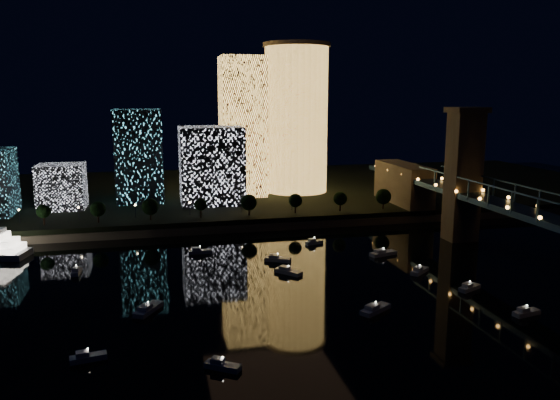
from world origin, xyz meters
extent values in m
plane|color=black|center=(0.00, 0.00, 0.00)|extent=(520.00, 520.00, 0.00)
cube|color=black|center=(0.00, 160.00, 2.50)|extent=(420.00, 160.00, 5.00)
cube|color=#6B5E4C|center=(0.00, 82.00, 1.50)|extent=(420.00, 6.00, 3.00)
cylinder|color=#E8A94A|center=(24.22, 142.00, 41.58)|extent=(32.00, 32.00, 73.15)
cylinder|color=#6B5E4C|center=(24.22, 142.00, 79.15)|extent=(34.00, 34.00, 2.00)
cube|color=#E8A94A|center=(-4.43, 137.23, 39.00)|extent=(21.37, 21.37, 68.00)
cube|color=white|center=(-22.05, 119.79, 22.63)|extent=(28.65, 24.24, 35.26)
cube|color=#5ADCF4|center=(-54.53, 134.21, 26.50)|extent=(21.50, 27.95, 42.99)
cube|color=white|center=(-87.91, 120.56, 14.83)|extent=(19.65, 17.86, 19.65)
cube|color=#172D4B|center=(65.00, 0.00, 18.00)|extent=(10.00, 260.00, 2.00)
cube|color=#6B5E4C|center=(65.00, 50.00, 24.00)|extent=(11.00, 9.00, 48.00)
cube|color=#6B5E4C|center=(65.00, 50.00, 49.00)|extent=(13.00, 11.00, 2.00)
cube|color=#172D4B|center=(60.00, 0.00, 25.00)|extent=(0.50, 150.00, 0.50)
cube|color=#6B5E4C|center=(65.00, 100.00, 11.50)|extent=(12.00, 40.00, 23.00)
cube|color=#172D4B|center=(60.00, 12.00, 21.50)|extent=(0.50, 0.50, 7.00)
cube|color=#172D4B|center=(60.00, 36.00, 21.50)|extent=(0.50, 0.50, 7.00)
cube|color=#172D4B|center=(60.00, 60.00, 21.50)|extent=(0.50, 0.50, 7.00)
sphere|color=orange|center=(59.50, 0.00, 19.80)|extent=(1.20, 1.20, 1.20)
sphere|color=orange|center=(59.50, 45.00, 19.80)|extent=(1.20, 1.20, 1.20)
sphere|color=orange|center=(59.50, 90.00, 19.80)|extent=(1.20, 1.20, 1.20)
cube|color=silver|center=(28.19, 36.93, 0.60)|extent=(10.29, 5.62, 1.20)
cube|color=silver|center=(26.77, 36.54, 1.70)|extent=(3.98, 3.37, 1.00)
sphere|color=white|center=(28.19, 36.93, 2.60)|extent=(0.36, 0.36, 0.36)
cube|color=silver|center=(-62.39, -20.51, 0.60)|extent=(7.67, 3.65, 1.20)
cube|color=silver|center=(-63.47, -20.71, 1.70)|extent=(2.88, 2.35, 1.00)
sphere|color=white|center=(-62.39, -20.51, 2.60)|extent=(0.36, 0.36, 0.36)
cube|color=silver|center=(5.95, -9.37, 0.60)|extent=(9.62, 7.58, 1.20)
cube|color=silver|center=(4.75, -10.13, 1.70)|extent=(4.11, 3.84, 1.00)
sphere|color=white|center=(5.95, -9.37, 2.60)|extent=(0.36, 0.36, 0.36)
cube|color=silver|center=(-8.88, 38.20, 0.60)|extent=(8.95, 6.38, 1.20)
cube|color=silver|center=(-10.04, 38.79, 1.70)|extent=(3.71, 3.37, 1.00)
sphere|color=white|center=(-8.88, 38.20, 2.60)|extent=(0.36, 0.36, 0.36)
cube|color=silver|center=(-35.61, -30.35, 0.60)|extent=(7.50, 6.04, 1.20)
cube|color=silver|center=(-36.54, -29.74, 1.70)|extent=(3.23, 3.03, 1.00)
sphere|color=white|center=(-35.61, -30.35, 2.60)|extent=(0.36, 0.36, 0.36)
cube|color=silver|center=(-72.38, 39.74, 0.60)|extent=(2.61, 7.17, 1.20)
cube|color=silver|center=(-72.43, 38.68, 1.70)|extent=(1.96, 2.56, 1.00)
sphere|color=white|center=(-72.38, 39.74, 2.60)|extent=(0.36, 0.36, 0.36)
cube|color=silver|center=(-8.51, 24.85, 0.60)|extent=(8.07, 8.50, 1.20)
cube|color=silver|center=(-9.41, 25.84, 1.70)|extent=(3.80, 3.86, 1.00)
sphere|color=white|center=(-8.51, 24.85, 2.60)|extent=(0.36, 0.36, 0.36)
cube|color=silver|center=(38.11, -0.51, 0.60)|extent=(7.88, 5.39, 1.20)
cube|color=silver|center=(37.08, -0.99, 1.70)|extent=(3.23, 2.90, 1.00)
sphere|color=white|center=(38.11, -0.51, 2.60)|extent=(0.36, 0.36, 0.36)
cube|color=silver|center=(41.95, -19.95, 0.60)|extent=(7.68, 3.70, 1.20)
cube|color=silver|center=(40.87, -20.15, 1.70)|extent=(2.89, 2.37, 1.00)
sphere|color=white|center=(41.95, -19.95, 2.60)|extent=(0.36, 0.36, 0.36)
cube|color=silver|center=(-50.45, 3.64, 0.60)|extent=(7.82, 10.24, 1.20)
cube|color=silver|center=(-51.21, 2.34, 1.70)|extent=(4.01, 4.33, 1.00)
sphere|color=white|center=(-50.45, 3.64, 2.60)|extent=(0.36, 0.36, 0.36)
cube|color=silver|center=(31.41, 16.54, 0.60)|extent=(7.94, 7.03, 1.20)
cube|color=silver|center=(30.46, 15.79, 1.70)|extent=(3.52, 3.40, 1.00)
sphere|color=white|center=(31.41, 16.54, 2.60)|extent=(0.36, 0.36, 0.36)
cube|color=silver|center=(-33.26, 53.26, 0.60)|extent=(8.07, 2.74, 1.20)
cube|color=silver|center=(-34.46, 53.29, 1.70)|extent=(2.85, 2.14, 1.00)
sphere|color=white|center=(-33.26, 53.26, 2.60)|extent=(0.36, 0.36, 0.36)
cube|color=silver|center=(9.04, 56.07, 0.60)|extent=(6.98, 3.74, 1.20)
cube|color=silver|center=(8.07, 55.82, 1.70)|extent=(2.69, 2.26, 1.00)
sphere|color=white|center=(9.04, 56.07, 2.60)|extent=(0.36, 0.36, 0.36)
cylinder|color=black|center=(-90.00, 88.00, 7.00)|extent=(0.70, 0.70, 4.00)
sphere|color=black|center=(-90.00, 88.00, 10.50)|extent=(5.34, 5.34, 5.34)
cylinder|color=black|center=(-70.00, 88.00, 7.00)|extent=(0.70, 0.70, 4.00)
sphere|color=black|center=(-70.00, 88.00, 10.50)|extent=(6.12, 6.12, 6.12)
cylinder|color=black|center=(-50.00, 88.00, 7.00)|extent=(0.70, 0.70, 4.00)
sphere|color=black|center=(-50.00, 88.00, 10.50)|extent=(6.77, 6.77, 6.77)
cylinder|color=black|center=(-30.00, 88.00, 7.00)|extent=(0.70, 0.70, 4.00)
sphere|color=black|center=(-30.00, 88.00, 10.50)|extent=(5.15, 5.15, 5.15)
cylinder|color=black|center=(-10.00, 88.00, 7.00)|extent=(0.70, 0.70, 4.00)
sphere|color=black|center=(-10.00, 88.00, 10.50)|extent=(6.77, 6.77, 6.77)
cylinder|color=black|center=(10.00, 88.00, 7.00)|extent=(0.70, 0.70, 4.00)
sphere|color=black|center=(10.00, 88.00, 10.50)|extent=(5.82, 5.82, 5.82)
cylinder|color=black|center=(30.00, 88.00, 7.00)|extent=(0.70, 0.70, 4.00)
sphere|color=black|center=(30.00, 88.00, 10.50)|extent=(5.94, 5.94, 5.94)
cylinder|color=black|center=(50.00, 88.00, 7.00)|extent=(0.70, 0.70, 4.00)
sphere|color=black|center=(50.00, 88.00, 10.50)|extent=(6.86, 6.86, 6.86)
cylinder|color=black|center=(-100.00, 94.00, 7.50)|extent=(0.24, 0.24, 5.00)
sphere|color=#FFCC7F|center=(-100.00, 94.00, 10.30)|extent=(0.70, 0.70, 0.70)
cylinder|color=black|center=(-78.00, 94.00, 7.50)|extent=(0.24, 0.24, 5.00)
sphere|color=#FFCC7F|center=(-78.00, 94.00, 10.30)|extent=(0.70, 0.70, 0.70)
cylinder|color=black|center=(-56.00, 94.00, 7.50)|extent=(0.24, 0.24, 5.00)
sphere|color=#FFCC7F|center=(-56.00, 94.00, 10.30)|extent=(0.70, 0.70, 0.70)
cylinder|color=black|center=(-34.00, 94.00, 7.50)|extent=(0.24, 0.24, 5.00)
sphere|color=#FFCC7F|center=(-34.00, 94.00, 10.30)|extent=(0.70, 0.70, 0.70)
cylinder|color=black|center=(-12.00, 94.00, 7.50)|extent=(0.24, 0.24, 5.00)
sphere|color=#FFCC7F|center=(-12.00, 94.00, 10.30)|extent=(0.70, 0.70, 0.70)
cylinder|color=black|center=(10.00, 94.00, 7.50)|extent=(0.24, 0.24, 5.00)
sphere|color=#FFCC7F|center=(10.00, 94.00, 10.30)|extent=(0.70, 0.70, 0.70)
cylinder|color=black|center=(32.00, 94.00, 7.50)|extent=(0.24, 0.24, 5.00)
sphere|color=#FFCC7F|center=(32.00, 94.00, 10.30)|extent=(0.70, 0.70, 0.70)
camera|label=1|loc=(-46.98, -131.69, 54.01)|focal=35.00mm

